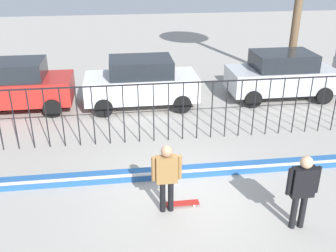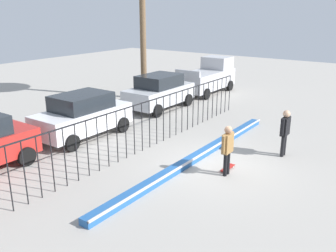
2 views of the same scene
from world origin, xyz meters
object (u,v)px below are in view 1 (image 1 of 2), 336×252
at_px(skateboarder, 167,173).
at_px(camera_operator, 302,186).
at_px(skateboard, 182,203).
at_px(parked_car_red, 14,85).
at_px(parked_car_silver, 281,75).
at_px(parked_car_white, 141,82).

height_order(skateboarder, camera_operator, camera_operator).
height_order(skateboard, camera_operator, camera_operator).
bearing_deg(skateboard, parked_car_red, 139.48).
bearing_deg(skateboard, skateboarder, -147.64).
relative_size(skateboard, parked_car_red, 0.19).
bearing_deg(parked_car_silver, parked_car_red, -178.59).
distance_m(parked_car_red, parked_car_white, 4.79).
relative_size(camera_operator, parked_car_white, 0.42).
bearing_deg(skateboard, parked_car_white, 106.45).
relative_size(camera_operator, parked_car_red, 0.42).
height_order(camera_operator, parked_car_white, parked_car_white).
height_order(skateboard, parked_car_red, parked_car_red).
bearing_deg(skateboard, parked_car_silver, 64.92).
distance_m(camera_operator, parked_car_white, 8.34).
distance_m(skateboarder, parked_car_white, 6.86).
distance_m(skateboard, parked_car_white, 6.79).
height_order(parked_car_red, parked_car_silver, same).
xyz_separation_m(skateboarder, skateboard, (0.40, 0.15, -0.97)).
height_order(skateboarder, skateboard, skateboarder).
height_order(skateboard, parked_car_white, parked_car_white).
distance_m(skateboarder, camera_operator, 2.94).
relative_size(camera_operator, parked_car_silver, 0.42).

